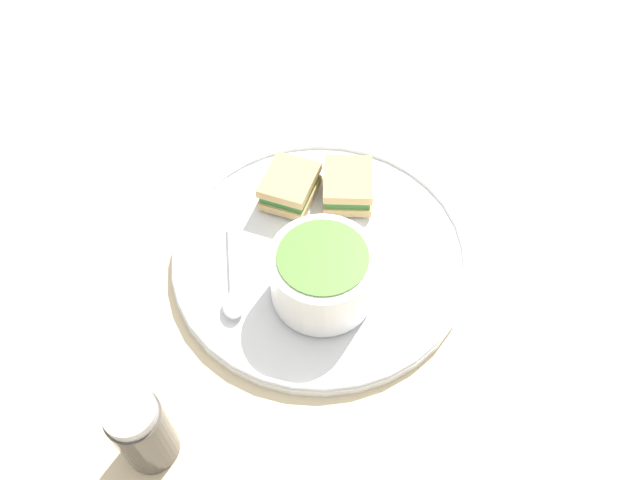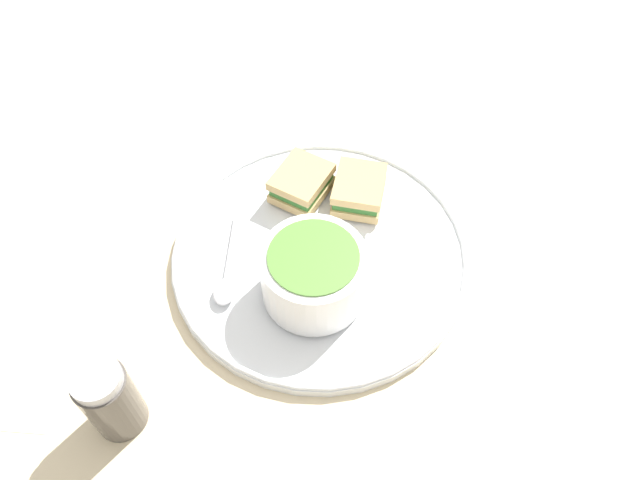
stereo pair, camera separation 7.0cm
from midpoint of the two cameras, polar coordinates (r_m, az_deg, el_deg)
The scene contains 7 objects.
ground_plane at distance 0.73m, azimuth 2.74°, elevation -1.83°, with size 2.40×2.40×0.00m, color beige.
plate at distance 0.72m, azimuth 2.77°, elevation -1.45°, with size 0.34×0.34×0.02m.
soup_bowl at distance 0.65m, azimuth 2.47°, elevation -3.36°, with size 0.11×0.11×0.07m.
spoon at distance 0.68m, azimuth -5.77°, elevation -4.20°, with size 0.05×0.12×0.01m.
sandwich_half_near at distance 0.75m, azimuth 6.25°, elevation 4.39°, with size 0.08×0.09×0.03m.
sandwich_half_far at distance 0.75m, azimuth 1.19°, elevation 5.10°, with size 0.09×0.09×0.03m.
salt_shaker at distance 0.61m, azimuth -15.56°, elevation -14.06°, with size 0.05×0.05×0.10m.
Camera 2 is at (0.10, 0.40, 0.60)m, focal length 35.00 mm.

